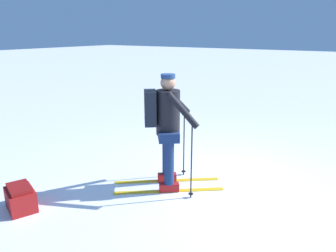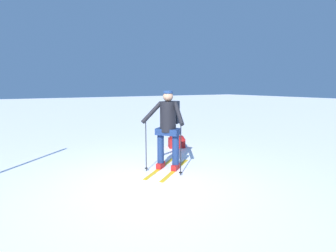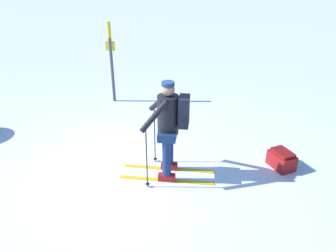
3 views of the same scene
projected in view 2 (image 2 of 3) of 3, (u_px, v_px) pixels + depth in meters
name	position (u px, v px, depth m)	size (l,w,h in m)	color
ground_plane	(149.00, 182.00, 5.10)	(80.00, 80.00, 0.00)	white
skier	(168.00, 124.00, 5.81)	(1.39, 1.60, 1.76)	gold
dropped_backpack	(177.00, 142.00, 8.00)	(0.48, 0.57, 0.34)	maroon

